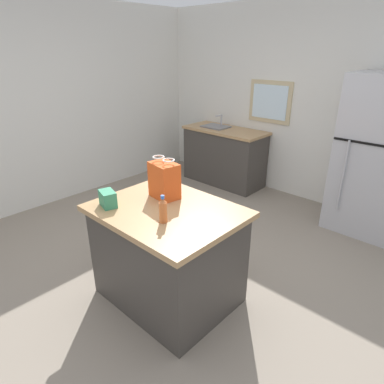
{
  "coord_description": "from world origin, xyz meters",
  "views": [
    {
      "loc": [
        1.88,
        -1.9,
        2.06
      ],
      "look_at": [
        0.11,
        0.01,
        0.92
      ],
      "focal_mm": 31.12,
      "sensor_mm": 36.0,
      "label": 1
    }
  ],
  "objects_px": {
    "shopping_bag": "(164,180)",
    "bottle": "(163,210)",
    "small_box": "(108,199)",
    "refrigerator": "(377,157)",
    "kitchen_island": "(168,254)"
  },
  "relations": [
    {
      "from": "small_box",
      "to": "refrigerator",
      "type": "bearing_deg",
      "value": 65.91
    },
    {
      "from": "refrigerator",
      "to": "bottle",
      "type": "xyz_separation_m",
      "value": [
        -0.71,
        -2.65,
        0.06
      ]
    },
    {
      "from": "small_box",
      "to": "bottle",
      "type": "distance_m",
      "value": 0.54
    },
    {
      "from": "kitchen_island",
      "to": "shopping_bag",
      "type": "relative_size",
      "value": 3.3
    },
    {
      "from": "kitchen_island",
      "to": "bottle",
      "type": "relative_size",
      "value": 5.42
    },
    {
      "from": "kitchen_island",
      "to": "small_box",
      "type": "bearing_deg",
      "value": -142.85
    },
    {
      "from": "shopping_bag",
      "to": "bottle",
      "type": "height_order",
      "value": "shopping_bag"
    },
    {
      "from": "refrigerator",
      "to": "bottle",
      "type": "relative_size",
      "value": 8.49
    },
    {
      "from": "refrigerator",
      "to": "small_box",
      "type": "distance_m",
      "value": 3.03
    },
    {
      "from": "shopping_bag",
      "to": "small_box",
      "type": "xyz_separation_m",
      "value": [
        -0.2,
        -0.43,
        -0.09
      ]
    },
    {
      "from": "refrigerator",
      "to": "bottle",
      "type": "height_order",
      "value": "refrigerator"
    },
    {
      "from": "bottle",
      "to": "shopping_bag",
      "type": "bearing_deg",
      "value": 135.83
    },
    {
      "from": "small_box",
      "to": "bottle",
      "type": "xyz_separation_m",
      "value": [
        0.53,
        0.12,
        0.03
      ]
    },
    {
      "from": "shopping_bag",
      "to": "refrigerator",
      "type": "bearing_deg",
      "value": 66.11
    },
    {
      "from": "refrigerator",
      "to": "bottle",
      "type": "distance_m",
      "value": 2.74
    }
  ]
}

